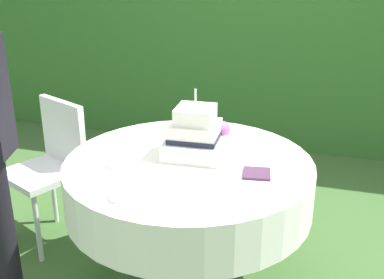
{
  "coord_description": "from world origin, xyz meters",
  "views": [
    {
      "loc": [
        0.65,
        -2.15,
        1.75
      ],
      "look_at": [
        0.0,
        0.04,
        0.84
      ],
      "focal_mm": 45.66,
      "sensor_mm": 36.0,
      "label": 1
    }
  ],
  "objects": [
    {
      "name": "foliage_hedge",
      "position": [
        0.0,
        2.41,
        1.27
      ],
      "size": [
        6.16,
        0.65,
        2.55
      ],
      "primitive_type": "cube",
      "color": "#336628",
      "rests_on": "ground_plane"
    },
    {
      "name": "cake_table",
      "position": [
        0.0,
        0.0,
        0.61
      ],
      "size": [
        1.26,
        1.26,
        0.74
      ],
      "color": "#4C4C51",
      "rests_on": "ground_plane"
    },
    {
      "name": "wedding_cake",
      "position": [
        0.01,
        0.09,
        0.85
      ],
      "size": [
        0.31,
        0.32,
        0.35
      ],
      "color": "white",
      "rests_on": "cake_table"
    },
    {
      "name": "serving_plate_near",
      "position": [
        -0.16,
        -0.46,
        0.75
      ],
      "size": [
        0.11,
        0.11,
        0.01
      ],
      "primitive_type": "cylinder",
      "color": "white",
      "rests_on": "cake_table"
    },
    {
      "name": "serving_plate_far",
      "position": [
        -0.31,
        -0.14,
        0.75
      ],
      "size": [
        0.13,
        0.13,
        0.01
      ],
      "primitive_type": "cylinder",
      "color": "white",
      "rests_on": "cake_table"
    },
    {
      "name": "napkin_stack",
      "position": [
        0.36,
        -0.06,
        0.75
      ],
      "size": [
        0.15,
        0.15,
        0.01
      ],
      "primitive_type": "cube",
      "rotation": [
        0.0,
        0.0,
        0.15
      ],
      "color": "#4C2D47",
      "rests_on": "cake_table"
    },
    {
      "name": "garden_chair",
      "position": [
        -0.95,
        0.23,
        0.54
      ],
      "size": [
        0.53,
        0.53,
        0.89
      ],
      "color": "white",
      "rests_on": "ground_plane"
    }
  ]
}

